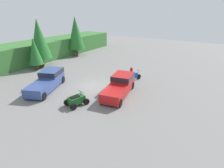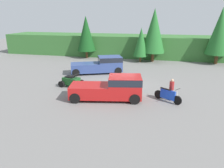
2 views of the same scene
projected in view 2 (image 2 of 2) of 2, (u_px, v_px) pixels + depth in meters
name	position (u px, v px, depth m)	size (l,w,h in m)	color
ground_plane	(121.00, 86.00, 20.02)	(80.00, 80.00, 0.00)	slate
hillside_backdrop	(141.00, 46.00, 34.38)	(44.00, 6.00, 3.19)	#387033
tree_left	(86.00, 34.00, 32.10)	(2.71, 2.71, 6.15)	brown
tree_mid_left	(141.00, 42.00, 29.48)	(2.04, 2.04, 4.63)	brown
tree_mid_right	(154.00, 31.00, 29.38)	(3.14, 3.14, 7.13)	brown
tree_right	(220.00, 31.00, 27.87)	(3.18, 3.18, 7.22)	brown
pickup_truck_red	(112.00, 87.00, 16.65)	(5.69, 3.03, 1.83)	red
pickup_truck_second	(101.00, 64.00, 24.35)	(5.94, 4.05, 1.83)	#334784
dirt_bike	(168.00, 95.00, 16.33)	(2.00, 1.39, 1.19)	black
quad_atv	(71.00, 81.00, 19.75)	(2.24, 1.78, 1.22)	black
rider_person	(172.00, 89.00, 16.49)	(0.42, 0.42, 1.68)	brown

